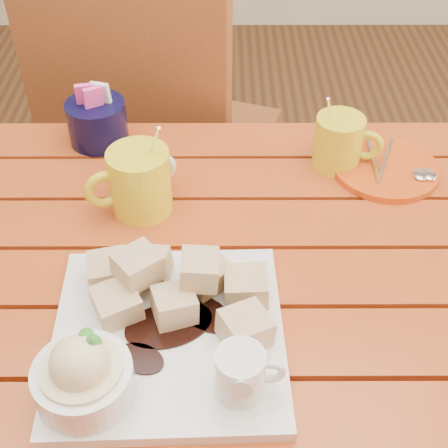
{
  "coord_description": "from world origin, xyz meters",
  "views": [
    {
      "loc": [
        0.04,
        -0.61,
        1.39
      ],
      "look_at": [
        0.04,
        0.03,
        0.82
      ],
      "focal_mm": 50.0,
      "sensor_mm": 36.0,
      "label": 1
    }
  ],
  "objects_px": {
    "table": "(196,324)",
    "chair_far": "(154,140)",
    "coffee_mug_right": "(340,141)",
    "orange_saucer": "(386,168)",
    "dessert_plate": "(152,335)",
    "coffee_mug_left": "(138,181)"
  },
  "relations": [
    {
      "from": "table",
      "to": "coffee_mug_right",
      "type": "distance_m",
      "value": 0.39
    },
    {
      "from": "table",
      "to": "dessert_plate",
      "type": "bearing_deg",
      "value": -109.63
    },
    {
      "from": "dessert_plate",
      "to": "chair_far",
      "type": "relative_size",
      "value": 0.31
    },
    {
      "from": "chair_far",
      "to": "orange_saucer",
      "type": "bearing_deg",
      "value": 158.14
    },
    {
      "from": "dessert_plate",
      "to": "chair_far",
      "type": "distance_m",
      "value": 0.81
    },
    {
      "from": "chair_far",
      "to": "table",
      "type": "bearing_deg",
      "value": 120.66
    },
    {
      "from": "table",
      "to": "coffee_mug_right",
      "type": "height_order",
      "value": "coffee_mug_right"
    },
    {
      "from": "dessert_plate",
      "to": "orange_saucer",
      "type": "bearing_deg",
      "value": 45.76
    },
    {
      "from": "coffee_mug_right",
      "to": "orange_saucer",
      "type": "bearing_deg",
      "value": -1.8
    },
    {
      "from": "table",
      "to": "coffee_mug_left",
      "type": "bearing_deg",
      "value": 121.13
    },
    {
      "from": "orange_saucer",
      "to": "coffee_mug_right",
      "type": "bearing_deg",
      "value": 165.56
    },
    {
      "from": "coffee_mug_right",
      "to": "chair_far",
      "type": "height_order",
      "value": "chair_far"
    },
    {
      "from": "coffee_mug_left",
      "to": "coffee_mug_right",
      "type": "relative_size",
      "value": 1.16
    },
    {
      "from": "table",
      "to": "orange_saucer",
      "type": "bearing_deg",
      "value": 37.46
    },
    {
      "from": "coffee_mug_left",
      "to": "chair_far",
      "type": "distance_m",
      "value": 0.56
    },
    {
      "from": "orange_saucer",
      "to": "chair_far",
      "type": "xyz_separation_m",
      "value": [
        -0.44,
        0.39,
        -0.21
      ]
    },
    {
      "from": "table",
      "to": "chair_far",
      "type": "distance_m",
      "value": 0.66
    },
    {
      "from": "dessert_plate",
      "to": "coffee_mug_right",
      "type": "height_order",
      "value": "coffee_mug_right"
    },
    {
      "from": "chair_far",
      "to": "coffee_mug_right",
      "type": "bearing_deg",
      "value": 153.92
    },
    {
      "from": "table",
      "to": "coffee_mug_left",
      "type": "xyz_separation_m",
      "value": [
        -0.09,
        0.15,
        0.16
      ]
    },
    {
      "from": "dessert_plate",
      "to": "coffee_mug_left",
      "type": "distance_m",
      "value": 0.28
    },
    {
      "from": "dessert_plate",
      "to": "coffee_mug_left",
      "type": "height_order",
      "value": "coffee_mug_left"
    }
  ]
}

